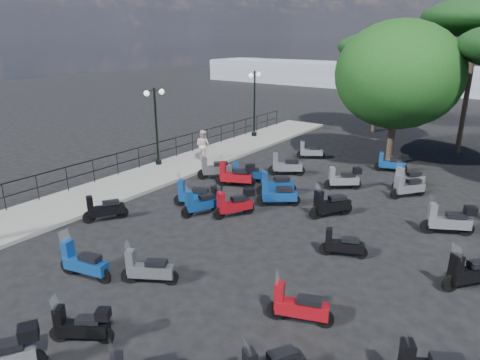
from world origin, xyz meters
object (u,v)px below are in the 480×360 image
Objects in this scene: pedestrian_far at (203,145)px; scooter_15 at (277,195)px; lamp_post_2 at (254,99)px; scooter_28 at (449,220)px; scooter_5 at (286,166)px; scooter_22 at (330,205)px; pine_2 at (381,47)px; scooter_17 at (392,163)px; scooter_1 at (104,209)px; scooter_7 at (148,269)px; scooter_20 at (298,307)px; scooter_23 at (408,187)px; scooter_3 at (246,174)px; scooter_16 at (343,179)px; scooter_2 at (194,196)px; scooter_13 at (81,326)px; scooter_14 at (235,204)px; pine_0 at (480,18)px; scooter_4 at (215,169)px; scooter_10 at (236,175)px; lamp_post_1 at (156,121)px; scooter_9 at (276,185)px; scooter_0 at (83,263)px; scooter_8 at (202,202)px; scooter_27 at (470,273)px; scooter_21 at (342,245)px; broadleaf_tree at (399,75)px; scooter_30 at (408,180)px.

pedestrian_far is 7.23m from scooter_15.
scooter_28 is (13.77, -8.38, -2.07)m from lamp_post_2.
scooter_22 is at bearing -164.25° from scooter_5.
pine_2 reaches higher than scooter_15.
scooter_22 reaches higher than scooter_5.
scooter_17 is (4.10, 3.62, -0.02)m from scooter_5.
scooter_1 is 1.02× the size of scooter_7.
scooter_20 is 1.02× the size of scooter_22.
scooter_23 is at bearing -80.42° from scooter_22.
scooter_3 is 3.11m from scooter_15.
scooter_20 is (2.87, -9.61, -0.05)m from scooter_16.
scooter_5 reaches higher than scooter_2.
scooter_3 reaches higher than scooter_13.
scooter_14 reaches higher than scooter_7.
scooter_15 reaches higher than scooter_17.
pine_0 reaches higher than scooter_22.
scooter_4 is 1.58m from scooter_10.
lamp_post_1 is 2.53× the size of scooter_17.
pine_0 is (5.11, 12.41, 7.03)m from scooter_9.
scooter_8 is at bearing -10.67° from scooter_0.
pedestrian_far is at bearing 10.84° from scooter_0.
scooter_21 is at bearing 45.55° from scooter_27.
scooter_9 is at bearing 136.99° from scooter_17.
scooter_17 is at bearing -55.11° from scooter_2.
pedestrian_far reaches higher than scooter_3.
scooter_2 is at bearing 100.90° from scooter_9.
broadleaf_tree is at bearing -85.32° from scooter_8.
scooter_9 is at bearing -25.75° from scooter_13.
pedestrian_far is 1.07× the size of scooter_22.
scooter_10 is 2.91m from scooter_15.
scooter_20 is at bearing -156.45° from scooter_1.
pine_0 is at bearing 13.17° from lamp_post_2.
scooter_16 is at bearing -117.34° from scooter_4.
pedestrian_far is 1.15× the size of scooter_30.
scooter_4 is 0.21× the size of pine_2.
pine_0 is (8.70, 12.13, 7.02)m from scooter_4.
scooter_5 is at bearing -90.20° from pine_2.
scooter_1 is 13.14m from scooter_30.
scooter_3 is at bearing 27.79° from scooter_9.
scooter_10 is at bearing -121.70° from broadleaf_tree.
scooter_23 is at bearing -119.71° from scooter_4.
scooter_14 is 1.01× the size of scooter_22.
scooter_3 is (3.87, -1.45, -0.51)m from pedestrian_far.
scooter_13 is 12.20m from scooter_28.
scooter_5 reaches higher than scooter_28.
scooter_27 is at bearing -79.20° from pine_0.
pine_2 is at bearing -29.82° from scooter_2.
pine_0 is at bearing 53.48° from lamp_post_1.
scooter_22 is (4.86, -1.37, 0.03)m from scooter_3.
scooter_27 reaches higher than scooter_14.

